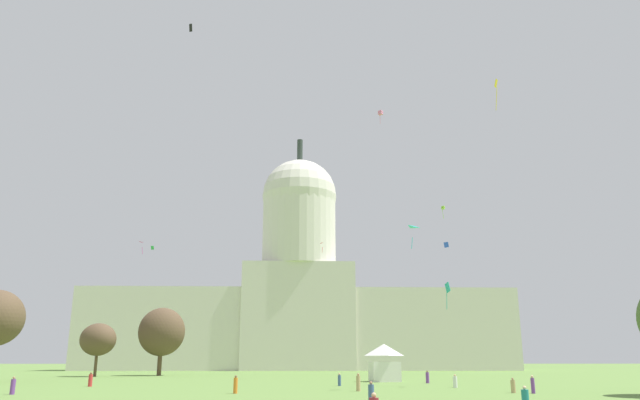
{
  "coord_description": "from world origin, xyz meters",
  "views": [
    {
      "loc": [
        -1.34,
        -28.65,
        3.25
      ],
      "look_at": [
        3.23,
        94.04,
        35.99
      ],
      "focal_mm": 33.51,
      "sensor_mm": 36.0,
      "label": 1
    }
  ],
  "objects": [
    {
      "name": "kite_cyan_low",
      "position": [
        11.54,
        38.04,
        17.37
      ],
      "size": [
        1.7,
        1.61,
        2.23
      ],
      "rotation": [
        0.0,
        0.0,
        3.87
      ],
      "color": "#33BCDB"
    },
    {
      "name": "kite_green_mid",
      "position": [
        -34.79,
        107.81,
        27.93
      ],
      "size": [
        0.86,
        0.76,
        0.89
      ],
      "rotation": [
        0.0,
        0.0,
        4.94
      ],
      "color": "green"
    },
    {
      "name": "kite_magenta_mid",
      "position": [
        -33.46,
        94.85,
        26.19
      ],
      "size": [
        1.13,
        1.32,
        2.14
      ],
      "rotation": [
        0.0,
        0.0,
        1.34
      ],
      "color": "#D1339E"
    },
    {
      "name": "person_orange_mid_left",
      "position": [
        -7.3,
        32.35,
        0.78
      ],
      "size": [
        0.5,
        0.5,
        1.7
      ],
      "rotation": [
        0.0,
        0.0,
        1.87
      ],
      "color": "orange",
      "rests_on": "ground_plane"
    },
    {
      "name": "kite_yellow_high",
      "position": [
        24.05,
        41.13,
        37.04
      ],
      "size": [
        0.64,
        0.57,
        4.34
      ],
      "rotation": [
        0.0,
        0.0,
        3.22
      ],
      "color": "yellow"
    },
    {
      "name": "kite_red_mid",
      "position": [
        4.48,
        106.45,
        28.75
      ],
      "size": [
        0.93,
        1.39,
        2.2
      ],
      "rotation": [
        0.0,
        0.0,
        1.8
      ],
      "color": "red"
    },
    {
      "name": "person_denim_aisle_center",
      "position": [
        4.52,
        20.46,
        0.69
      ],
      "size": [
        0.63,
        0.63,
        1.54
      ],
      "rotation": [
        0.0,
        0.0,
        0.54
      ],
      "color": "#3D5684",
      "rests_on": "ground_plane"
    },
    {
      "name": "tree_west_near",
      "position": [
        -39.62,
        90.49,
        6.83
      ],
      "size": [
        9.72,
        9.32,
        9.92
      ],
      "color": "brown",
      "rests_on": "ground_plane"
    },
    {
      "name": "tree_west_far",
      "position": [
        -29.04,
        97.08,
        8.58
      ],
      "size": [
        11.51,
        10.6,
        13.44
      ],
      "color": "brown",
      "rests_on": "ground_plane"
    },
    {
      "name": "kite_blue_mid",
      "position": [
        22.73,
        66.0,
        21.18
      ],
      "size": [
        0.82,
        0.24,
        0.96
      ],
      "rotation": [
        0.0,
        0.0,
        2.13
      ],
      "color": "blue"
    },
    {
      "name": "person_tan_front_left",
      "position": [
        20.08,
        32.38,
        0.64
      ],
      "size": [
        0.52,
        0.52,
        1.45
      ],
      "rotation": [
        0.0,
        0.0,
        0.16
      ],
      "color": "tan",
      "rests_on": "ground_plane"
    },
    {
      "name": "person_tan_lawn_far_left",
      "position": [
        5.08,
        36.21,
        0.82
      ],
      "size": [
        0.46,
        0.46,
        1.8
      ],
      "rotation": [
        0.0,
        0.0,
        4.75
      ],
      "color": "tan",
      "rests_on": "ground_plane"
    },
    {
      "name": "event_tent",
      "position": [
        11.63,
        62.75,
        2.68
      ],
      "size": [
        4.62,
        4.65,
        5.43
      ],
      "rotation": [
        0.0,
        0.0,
        0.08
      ],
      "color": "white",
      "rests_on": "ground_plane"
    },
    {
      "name": "kite_black_high",
      "position": [
        -19.89,
        62.2,
        57.51
      ],
      "size": [
        0.57,
        0.73,
        1.33
      ],
      "rotation": [
        0.0,
        0.0,
        5.04
      ],
      "color": "black"
    },
    {
      "name": "person_purple_deep_crowd",
      "position": [
        21.64,
        31.26,
        0.79
      ],
      "size": [
        0.46,
        0.46,
        1.71
      ],
      "rotation": [
        0.0,
        0.0,
        1.25
      ],
      "color": "#703D93",
      "rests_on": "ground_plane"
    },
    {
      "name": "person_white_near_tree_east",
      "position": [
        17.21,
        43.68,
        0.67
      ],
      "size": [
        0.52,
        0.52,
        1.51
      ],
      "rotation": [
        0.0,
        0.0,
        0.09
      ],
      "color": "silver",
      "rests_on": "ground_plane"
    },
    {
      "name": "kite_pink_high",
      "position": [
        13.57,
        72.71,
        47.01
      ],
      "size": [
        1.04,
        1.03,
        2.5
      ],
      "rotation": [
        0.0,
        0.0,
        0.97
      ],
      "color": "pink"
    },
    {
      "name": "kite_lime_high",
      "position": [
        30.74,
        98.55,
        35.63
      ],
      "size": [
        0.92,
        0.91,
        2.86
      ],
      "rotation": [
        0.0,
        0.0,
        4.11
      ],
      "color": "#8CD133"
    },
    {
      "name": "person_denim_back_right",
      "position": [
        3.97,
        48.71,
        0.7
      ],
      "size": [
        0.54,
        0.54,
        1.54
      ],
      "rotation": [
        0.0,
        0.0,
        2.12
      ],
      "color": "#3D5684",
      "rests_on": "ground_plane"
    },
    {
      "name": "person_purple_near_tent",
      "position": [
        -28.18,
        31.4,
        0.74
      ],
      "size": [
        0.57,
        0.57,
        1.64
      ],
      "rotation": [
        0.0,
        0.0,
        3.5
      ],
      "color": "#703D93",
      "rests_on": "ground_plane"
    },
    {
      "name": "person_purple_back_left",
      "position": [
        16.76,
        56.9,
        0.76
      ],
      "size": [
        0.63,
        0.63,
        1.69
      ],
      "rotation": [
        0.0,
        0.0,
        5.75
      ],
      "color": "#703D93",
      "rests_on": "ground_plane"
    },
    {
      "name": "person_red_lawn_far_right",
      "position": [
        -26.48,
        48.17,
        0.76
      ],
      "size": [
        0.5,
        0.5,
        1.7
      ],
      "rotation": [
        0.0,
        0.0,
        3.19
      ],
      "color": "red",
      "rests_on": "ground_plane"
    },
    {
      "name": "capitol_building",
      "position": [
        -1.06,
        154.41,
        21.15
      ],
      "size": [
        128.44,
        23.43,
        72.29
      ],
      "color": "beige",
      "rests_on": "ground_plane"
    },
    {
      "name": "kite_turquoise_low",
      "position": [
        17.21,
        44.88,
        11.61
      ],
      "size": [
        0.47,
        1.23,
        3.36
      ],
      "rotation": [
        0.0,
        0.0,
        4.09
      ],
      "color": "teal"
    }
  ]
}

